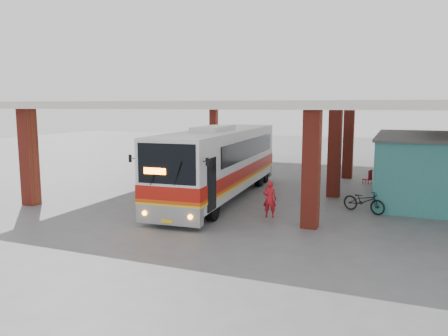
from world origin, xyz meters
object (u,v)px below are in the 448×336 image
coach_bus (221,162)px  motorcycle (364,201)px  pedestrian (270,199)px  red_chair (369,177)px

coach_bus → motorcycle: 6.89m
pedestrian → red_chair: size_ratio=1.86×
coach_bus → red_chair: coach_bus is taller
pedestrian → red_chair: bearing=-115.8°
motorcycle → pedestrian: bearing=147.7°
pedestrian → red_chair: 10.11m
red_chair → coach_bus: bearing=-110.8°
motorcycle → pedestrian: 4.16m
coach_bus → pedestrian: size_ratio=8.23×
coach_bus → motorcycle: coach_bus is taller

